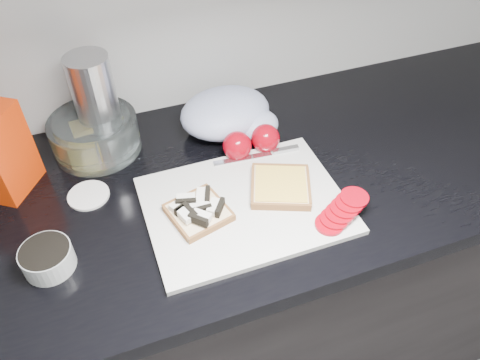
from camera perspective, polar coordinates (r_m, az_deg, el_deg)
name	(u,v)px	position (r m, az deg, el deg)	size (l,w,h in m)	color
base_cabinet	(183,309)	(1.37, -6.96, -15.31)	(3.50, 0.60, 0.86)	black
countertop	(165,199)	(1.01, -9.11, -2.36)	(3.50, 0.64, 0.04)	black
cutting_board	(245,205)	(0.96, 0.62, -3.07)	(0.40, 0.30, 0.01)	silver
bread_left	(198,211)	(0.93, -5.18, -3.77)	(0.14, 0.14, 0.04)	beige
bread_right	(281,186)	(0.98, 4.96, -0.77)	(0.16, 0.16, 0.02)	beige
tomato_slices	(342,211)	(0.94, 12.33, -3.68)	(0.14, 0.10, 0.03)	#910310
knife	(267,153)	(1.06, 3.37, 3.26)	(0.20, 0.03, 0.01)	#B5B5B9
seed_tub	(47,257)	(0.92, -22.46, -8.71)	(0.09, 0.09, 0.05)	#9FA4A3
tub_lid	(89,195)	(1.03, -17.98, -1.79)	(0.09, 0.09, 0.01)	white
glass_bowl	(95,135)	(1.12, -17.24, 5.28)	(0.20, 0.20, 0.08)	silver
steel_canister	(97,103)	(1.09, -17.07, 9.00)	(0.09, 0.09, 0.22)	#ADAEB2
grocery_bag	(230,114)	(1.12, -1.27, 8.00)	(0.24, 0.20, 0.10)	silver
whole_tomatoes	(251,142)	(1.06, 1.40, 4.66)	(0.14, 0.07, 0.07)	#910310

